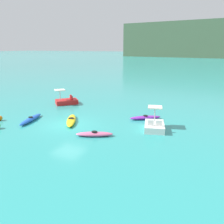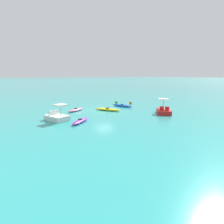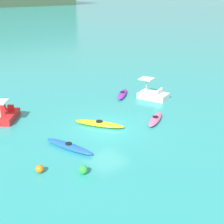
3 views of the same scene
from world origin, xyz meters
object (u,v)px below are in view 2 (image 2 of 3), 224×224
at_px(kayak_pink, 76,110).
at_px(pedal_boat_white, 57,117).
at_px(kayak_yellow, 108,109).
at_px(pedal_boat_red, 164,111).
at_px(kayak_purple, 80,121).
at_px(kayak_blue, 122,106).
at_px(buoy_green, 116,102).
at_px(buoy_orange, 131,103).

relative_size(kayak_pink, pedal_boat_white, 0.98).
distance_m(kayak_yellow, pedal_boat_red, 6.87).
xyz_separation_m(kayak_pink, kayak_purple, (2.01, 5.56, -0.00)).
distance_m(kayak_blue, buoy_green, 2.82).
height_order(kayak_pink, pedal_boat_red, pedal_boat_red).
xyz_separation_m(kayak_pink, pedal_boat_red, (-7.91, 7.25, 0.17)).
height_order(kayak_blue, kayak_yellow, same).
xyz_separation_m(kayak_purple, buoy_orange, (-11.37, -5.98, 0.05)).
height_order(kayak_purple, pedal_boat_white, pedal_boat_white).
bearing_deg(buoy_green, buoy_orange, 136.00).
bearing_deg(pedal_boat_white, kayak_purple, 123.52).
height_order(kayak_blue, pedal_boat_white, pedal_boat_white).
bearing_deg(kayak_blue, pedal_boat_red, 99.23).
xyz_separation_m(kayak_purple, pedal_boat_white, (1.48, -2.24, 0.17)).
height_order(kayak_blue, pedal_boat_red, pedal_boat_red).
bearing_deg(pedal_boat_red, kayak_pink, -42.52).
xyz_separation_m(kayak_yellow, kayak_purple, (5.49, 3.56, 0.00)).
xyz_separation_m(kayak_purple, pedal_boat_red, (-9.92, 1.69, 0.17)).
relative_size(buoy_orange, buoy_green, 0.90).
height_order(kayak_yellow, pedal_boat_red, pedal_boat_red).
bearing_deg(pedal_boat_red, kayak_blue, -80.77).
bearing_deg(kayak_pink, buoy_orange, -177.44).
relative_size(kayak_pink, buoy_green, 5.57).
bearing_deg(pedal_boat_white, kayak_yellow, -169.22).
distance_m(kayak_pink, kayak_purple, 5.91).
distance_m(buoy_orange, buoy_green, 2.24).
height_order(pedal_boat_red, buoy_orange, pedal_boat_red).
bearing_deg(buoy_green, kayak_pink, 14.29).
xyz_separation_m(kayak_pink, buoy_orange, (-9.36, -0.42, 0.05)).
relative_size(kayak_blue, pedal_boat_red, 1.26).
distance_m(kayak_purple, pedal_boat_white, 2.69).
xyz_separation_m(pedal_boat_white, buoy_green, (-11.24, -5.30, -0.09)).
bearing_deg(kayak_yellow, kayak_purple, 32.99).
height_order(kayak_pink, kayak_purple, same).
bearing_deg(pedal_boat_white, buoy_green, -154.76).
xyz_separation_m(pedal_boat_red, buoy_orange, (-1.45, -7.67, -0.12)).
bearing_deg(pedal_boat_red, pedal_boat_white, -19.00).
bearing_deg(kayak_purple, kayak_blue, -151.19).
xyz_separation_m(kayak_purple, buoy_green, (-9.76, -7.54, 0.08)).
distance_m(kayak_pink, kayak_yellow, 4.01).
distance_m(pedal_boat_white, buoy_green, 12.43).
height_order(kayak_yellow, buoy_green, buoy_green).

